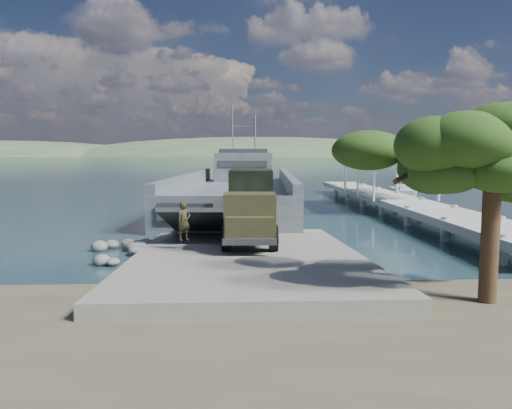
{
  "coord_description": "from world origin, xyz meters",
  "views": [
    {
      "loc": [
        -0.64,
        -23.43,
        5.03
      ],
      "look_at": [
        0.74,
        6.0,
        1.93
      ],
      "focal_mm": 35.0,
      "sensor_mm": 36.0,
      "label": 1
    }
  ],
  "objects_px": {
    "pier": "(391,192)",
    "landing_craft": "(239,198)",
    "sailboat_near": "(408,192)",
    "soldier": "(184,229)",
    "sailboat_far": "(401,191)",
    "overhang_tree": "(473,152)",
    "military_truck": "(251,206)"
  },
  "relations": [
    {
      "from": "pier",
      "to": "sailboat_near",
      "type": "bearing_deg",
      "value": 65.74
    },
    {
      "from": "pier",
      "to": "landing_craft",
      "type": "bearing_deg",
      "value": 166.63
    },
    {
      "from": "landing_craft",
      "to": "sailboat_near",
      "type": "bearing_deg",
      "value": 35.75
    },
    {
      "from": "landing_craft",
      "to": "sailboat_far",
      "type": "relative_size",
      "value": 5.57
    },
    {
      "from": "military_truck",
      "to": "sailboat_near",
      "type": "relative_size",
      "value": 1.09
    },
    {
      "from": "sailboat_far",
      "to": "military_truck",
      "type": "bearing_deg",
      "value": -114.37
    },
    {
      "from": "military_truck",
      "to": "soldier",
      "type": "xyz_separation_m",
      "value": [
        -3.22,
        -1.94,
        -0.89
      ]
    },
    {
      "from": "pier",
      "to": "sailboat_near",
      "type": "relative_size",
      "value": 6.1
    },
    {
      "from": "pier",
      "to": "military_truck",
      "type": "height_order",
      "value": "pier"
    },
    {
      "from": "overhang_tree",
      "to": "soldier",
      "type": "bearing_deg",
      "value": 139.78
    },
    {
      "from": "sailboat_far",
      "to": "overhang_tree",
      "type": "distance_m",
      "value": 45.59
    },
    {
      "from": "sailboat_far",
      "to": "landing_craft",
      "type": "bearing_deg",
      "value": -140.16
    },
    {
      "from": "overhang_tree",
      "to": "sailboat_near",
      "type": "bearing_deg",
      "value": 72.74
    },
    {
      "from": "landing_craft",
      "to": "overhang_tree",
      "type": "relative_size",
      "value": 5.48
    },
    {
      "from": "overhang_tree",
      "to": "landing_craft",
      "type": "bearing_deg",
      "value": 102.88
    },
    {
      "from": "sailboat_near",
      "to": "sailboat_far",
      "type": "distance_m",
      "value": 1.0
    },
    {
      "from": "sailboat_near",
      "to": "overhang_tree",
      "type": "height_order",
      "value": "sailboat_near"
    },
    {
      "from": "landing_craft",
      "to": "military_truck",
      "type": "relative_size",
      "value": 4.8
    },
    {
      "from": "military_truck",
      "to": "sailboat_near",
      "type": "distance_m",
      "value": 38.13
    },
    {
      "from": "soldier",
      "to": "sailboat_far",
      "type": "relative_size",
      "value": 0.27
    },
    {
      "from": "pier",
      "to": "landing_craft",
      "type": "distance_m",
      "value": 13.49
    },
    {
      "from": "pier",
      "to": "landing_craft",
      "type": "xyz_separation_m",
      "value": [
        -13.11,
        3.12,
        -0.69
      ]
    },
    {
      "from": "pier",
      "to": "landing_craft",
      "type": "height_order",
      "value": "landing_craft"
    },
    {
      "from": "military_truck",
      "to": "sailboat_far",
      "type": "xyz_separation_m",
      "value": [
        19.22,
        33.37,
        -1.93
      ]
    },
    {
      "from": "military_truck",
      "to": "overhang_tree",
      "type": "height_order",
      "value": "overhang_tree"
    },
    {
      "from": "pier",
      "to": "sailboat_near",
      "type": "xyz_separation_m",
      "value": [
        7.06,
        15.66,
        -1.22
      ]
    },
    {
      "from": "military_truck",
      "to": "soldier",
      "type": "distance_m",
      "value": 3.86
    },
    {
      "from": "landing_craft",
      "to": "pier",
      "type": "bearing_deg",
      "value": -9.5
    },
    {
      "from": "sailboat_near",
      "to": "overhang_tree",
      "type": "distance_m",
      "value": 44.96
    },
    {
      "from": "landing_craft",
      "to": "military_truck",
      "type": "bearing_deg",
      "value": -85.0
    },
    {
      "from": "soldier",
      "to": "sailboat_near",
      "type": "relative_size",
      "value": 0.25
    },
    {
      "from": "military_truck",
      "to": "overhang_tree",
      "type": "distance_m",
      "value": 12.37
    }
  ]
}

